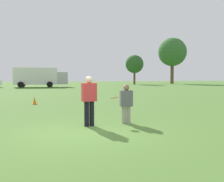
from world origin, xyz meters
TOP-DOWN VIEW (x-y plane):
  - ground_plane at (0.00, 0.00)m, footprint 156.96×156.96m
  - player_thrower at (0.32, 0.95)m, footprint 0.54×0.36m
  - player_defender at (1.79, 1.14)m, footprint 0.49×0.31m
  - frisbee at (1.29, 1.06)m, footprint 0.28×0.27m
  - traffic_cone at (-1.90, 8.90)m, footprint 0.32×0.32m
  - box_truck at (-2.10, 34.92)m, footprint 8.56×3.15m
  - tree_east_birch at (17.80, 44.30)m, footprint 3.99×3.99m
  - tree_east_oak at (28.34, 46.86)m, footprint 6.77×6.77m

SIDE VIEW (x-z plane):
  - ground_plane at x=0.00m, z-range 0.00..0.00m
  - traffic_cone at x=-1.90m, z-range -0.01..0.47m
  - player_defender at x=1.79m, z-range 0.08..1.58m
  - frisbee at x=1.29m, z-range 0.95..1.05m
  - player_thrower at x=0.32m, z-range 0.12..1.93m
  - box_truck at x=-2.10m, z-range 0.16..3.34m
  - tree_east_birch at x=17.80m, z-range 1.22..7.69m
  - tree_east_oak at x=28.34m, z-range 2.07..13.07m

